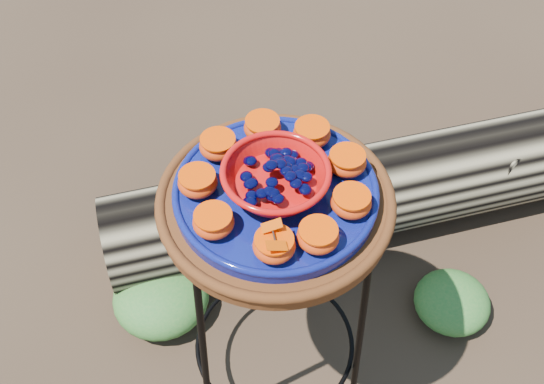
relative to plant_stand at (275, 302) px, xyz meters
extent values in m
plane|color=black|center=(0.00, 0.00, -0.35)|extent=(60.00, 60.00, 0.00)
cylinder|color=#4A2510|center=(0.00, 0.00, 0.37)|extent=(0.45, 0.45, 0.04)
cylinder|color=#080F45|center=(0.00, 0.00, 0.40)|extent=(0.39, 0.39, 0.03)
ellipsoid|color=#B23911|center=(-0.03, -0.14, 0.43)|extent=(0.08, 0.08, 0.04)
ellipsoid|color=#B23911|center=(0.05, -0.14, 0.43)|extent=(0.08, 0.08, 0.04)
ellipsoid|color=#B23911|center=(0.13, -0.07, 0.43)|extent=(0.08, 0.08, 0.04)
ellipsoid|color=#B23911|center=(0.14, 0.02, 0.43)|extent=(0.08, 0.08, 0.04)
ellipsoid|color=#B23911|center=(0.09, 0.11, 0.43)|extent=(0.08, 0.08, 0.04)
ellipsoid|color=#B23911|center=(0.00, 0.14, 0.43)|extent=(0.08, 0.08, 0.04)
ellipsoid|color=#B23911|center=(-0.09, 0.11, 0.43)|extent=(0.08, 0.08, 0.04)
ellipsoid|color=#B23911|center=(-0.14, 0.03, 0.43)|extent=(0.08, 0.08, 0.04)
ellipsoid|color=#B23911|center=(-0.13, -0.07, 0.43)|extent=(0.08, 0.08, 0.04)
ellipsoid|color=#236224|center=(-0.28, 0.24, -0.28)|extent=(0.27, 0.27, 0.14)
ellipsoid|color=#236224|center=(0.53, 0.08, -0.30)|extent=(0.22, 0.22, 0.11)
ellipsoid|color=#236224|center=(-0.13, 0.58, -0.28)|extent=(0.29, 0.29, 0.15)
camera|label=1|loc=(-0.16, -0.81, 1.39)|focal=45.00mm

